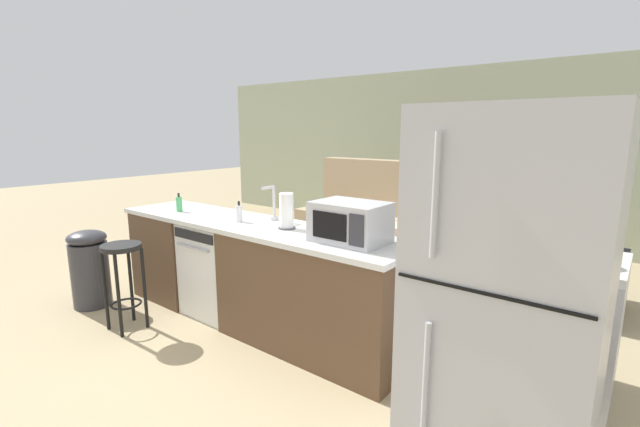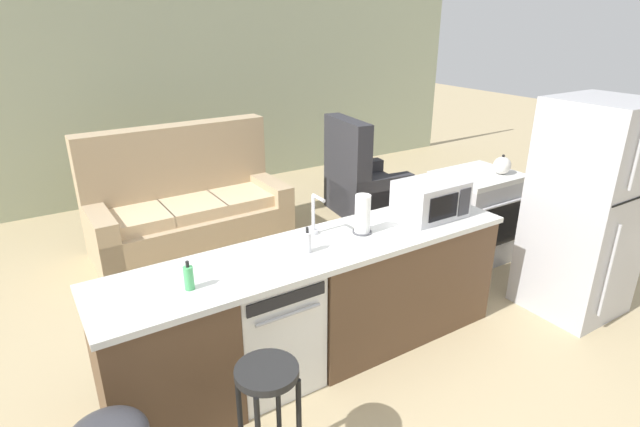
{
  "view_description": "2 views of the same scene",
  "coord_description": "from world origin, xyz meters",
  "px_view_note": "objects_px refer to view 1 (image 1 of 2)",
  "views": [
    {
      "loc": [
        2.78,
        -2.4,
        1.67
      ],
      "look_at": [
        0.27,
        0.79,
        0.87
      ],
      "focal_mm": 24.0,
      "sensor_mm": 36.0,
      "label": 1
    },
    {
      "loc": [
        -1.45,
        -2.54,
        2.35
      ],
      "look_at": [
        0.4,
        0.37,
        0.96
      ],
      "focal_mm": 28.0,
      "sensor_mm": 36.0,
      "label": 2
    }
  ],
  "objects_px": {
    "dishwasher": "(222,268)",
    "stove_range": "(549,321)",
    "bar_stool": "(123,268)",
    "armchair": "(557,267)",
    "couch": "(380,228)",
    "kettle": "(587,250)",
    "trash_bin": "(90,268)",
    "soap_bottle": "(239,213)",
    "microwave": "(350,222)",
    "paper_towel_roll": "(286,211)",
    "dish_soap_bottle": "(179,204)",
    "refrigerator": "(507,316)"
  },
  "relations": [
    {
      "from": "microwave",
      "to": "couch",
      "type": "height_order",
      "value": "couch"
    },
    {
      "from": "refrigerator",
      "to": "stove_range",
      "type": "bearing_deg",
      "value": 89.99
    },
    {
      "from": "microwave",
      "to": "kettle",
      "type": "relative_size",
      "value": 2.44
    },
    {
      "from": "dishwasher",
      "to": "trash_bin",
      "type": "relative_size",
      "value": 1.14
    },
    {
      "from": "trash_bin",
      "to": "soap_bottle",
      "type": "bearing_deg",
      "value": 25.39
    },
    {
      "from": "dishwasher",
      "to": "couch",
      "type": "height_order",
      "value": "couch"
    },
    {
      "from": "soap_bottle",
      "to": "dishwasher",
      "type": "bearing_deg",
      "value": 173.53
    },
    {
      "from": "refrigerator",
      "to": "soap_bottle",
      "type": "relative_size",
      "value": 10.03
    },
    {
      "from": "dishwasher",
      "to": "microwave",
      "type": "bearing_deg",
      "value": -0.05
    },
    {
      "from": "armchair",
      "to": "trash_bin",
      "type": "bearing_deg",
      "value": -140.67
    },
    {
      "from": "stove_range",
      "to": "dish_soap_bottle",
      "type": "height_order",
      "value": "dish_soap_bottle"
    },
    {
      "from": "soap_bottle",
      "to": "armchair",
      "type": "bearing_deg",
      "value": 46.38
    },
    {
      "from": "microwave",
      "to": "dishwasher",
      "type": "bearing_deg",
      "value": 179.95
    },
    {
      "from": "dishwasher",
      "to": "trash_bin",
      "type": "height_order",
      "value": "dishwasher"
    },
    {
      "from": "couch",
      "to": "kettle",
      "type": "bearing_deg",
      "value": -38.25
    },
    {
      "from": "kettle",
      "to": "armchair",
      "type": "distance_m",
      "value": 1.89
    },
    {
      "from": "dishwasher",
      "to": "refrigerator",
      "type": "height_order",
      "value": "refrigerator"
    },
    {
      "from": "trash_bin",
      "to": "armchair",
      "type": "height_order",
      "value": "armchair"
    },
    {
      "from": "kettle",
      "to": "trash_bin",
      "type": "relative_size",
      "value": 0.28
    },
    {
      "from": "dish_soap_bottle",
      "to": "kettle",
      "type": "relative_size",
      "value": 0.86
    },
    {
      "from": "stove_range",
      "to": "refrigerator",
      "type": "distance_m",
      "value": 1.18
    },
    {
      "from": "stove_range",
      "to": "armchair",
      "type": "bearing_deg",
      "value": 97.44
    },
    {
      "from": "dish_soap_bottle",
      "to": "trash_bin",
      "type": "bearing_deg",
      "value": -133.92
    },
    {
      "from": "microwave",
      "to": "bar_stool",
      "type": "distance_m",
      "value": 1.98
    },
    {
      "from": "dish_soap_bottle",
      "to": "bar_stool",
      "type": "relative_size",
      "value": 0.24
    },
    {
      "from": "paper_towel_roll",
      "to": "trash_bin",
      "type": "height_order",
      "value": "paper_towel_roll"
    },
    {
      "from": "dishwasher",
      "to": "bar_stool",
      "type": "relative_size",
      "value": 1.14
    },
    {
      "from": "paper_towel_roll",
      "to": "bar_stool",
      "type": "height_order",
      "value": "paper_towel_roll"
    },
    {
      "from": "dish_soap_bottle",
      "to": "armchair",
      "type": "bearing_deg",
      "value": 37.74
    },
    {
      "from": "kettle",
      "to": "dish_soap_bottle",
      "type": "bearing_deg",
      "value": -171.3
    },
    {
      "from": "paper_towel_roll",
      "to": "refrigerator",
      "type": "bearing_deg",
      "value": -17.6
    },
    {
      "from": "soap_bottle",
      "to": "dish_soap_bottle",
      "type": "height_order",
      "value": "same"
    },
    {
      "from": "dishwasher",
      "to": "microwave",
      "type": "distance_m",
      "value": 1.54
    },
    {
      "from": "bar_stool",
      "to": "armchair",
      "type": "xyz_separation_m",
      "value": [
        2.75,
        2.9,
        -0.19
      ]
    },
    {
      "from": "paper_towel_roll",
      "to": "soap_bottle",
      "type": "xyz_separation_m",
      "value": [
        -0.49,
        -0.06,
        -0.07
      ]
    },
    {
      "from": "trash_bin",
      "to": "couch",
      "type": "distance_m",
      "value": 3.38
    },
    {
      "from": "paper_towel_roll",
      "to": "bar_stool",
      "type": "distance_m",
      "value": 1.47
    },
    {
      "from": "kettle",
      "to": "armchair",
      "type": "bearing_deg",
      "value": 102.31
    },
    {
      "from": "stove_range",
      "to": "dish_soap_bottle",
      "type": "relative_size",
      "value": 5.11
    },
    {
      "from": "microwave",
      "to": "paper_towel_roll",
      "type": "height_order",
      "value": "paper_towel_roll"
    },
    {
      "from": "dishwasher",
      "to": "dish_soap_bottle",
      "type": "height_order",
      "value": "dish_soap_bottle"
    },
    {
      "from": "dishwasher",
      "to": "stove_range",
      "type": "distance_m",
      "value": 2.66
    },
    {
      "from": "paper_towel_roll",
      "to": "armchair",
      "type": "xyz_separation_m",
      "value": [
        1.6,
        2.13,
        -0.69
      ]
    },
    {
      "from": "soap_bottle",
      "to": "paper_towel_roll",
      "type": "bearing_deg",
      "value": 6.93
    },
    {
      "from": "armchair",
      "to": "stove_range",
      "type": "bearing_deg",
      "value": -82.56
    },
    {
      "from": "refrigerator",
      "to": "dishwasher",
      "type": "bearing_deg",
      "value": 168.07
    },
    {
      "from": "dishwasher",
      "to": "bar_stool",
      "type": "xyz_separation_m",
      "value": [
        -0.36,
        -0.74,
        0.11
      ]
    },
    {
      "from": "microwave",
      "to": "bar_stool",
      "type": "relative_size",
      "value": 0.68
    },
    {
      "from": "soap_bottle",
      "to": "couch",
      "type": "bearing_deg",
      "value": 90.87
    },
    {
      "from": "armchair",
      "to": "refrigerator",
      "type": "bearing_deg",
      "value": -85.56
    }
  ]
}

